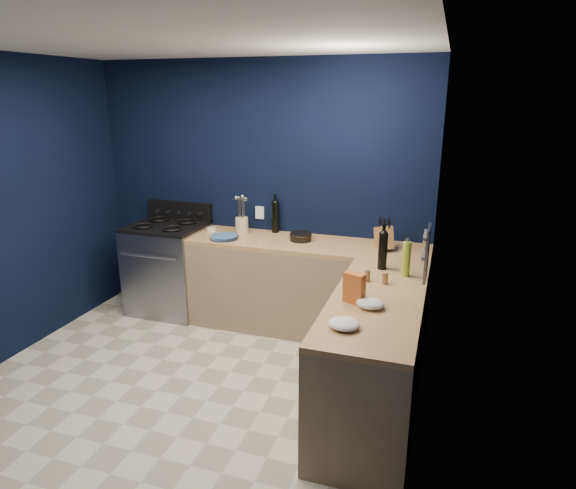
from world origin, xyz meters
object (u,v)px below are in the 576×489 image
at_px(gas_range, 169,269).
at_px(knife_block, 384,238).
at_px(utensil_crock, 242,225).
at_px(crouton_bag, 354,288).
at_px(plate_stack, 224,237).

bearing_deg(gas_range, knife_block, 0.73).
bearing_deg(gas_range, utensil_crock, 9.20).
bearing_deg(knife_block, crouton_bag, -120.06).
height_order(gas_range, knife_block, knife_block).
relative_size(utensil_crock, knife_block, 0.77).
height_order(plate_stack, crouton_bag, crouton_bag).
relative_size(gas_range, utensil_crock, 5.71).
xyz_separation_m(knife_block, crouton_bag, (-0.03, -1.29, 0.00)).
bearing_deg(crouton_bag, utensil_crock, 156.11).
bearing_deg(knife_block, utensil_crock, 147.04).
bearing_deg(gas_range, plate_stack, -9.59).
relative_size(knife_block, crouton_bag, 0.99).
distance_m(gas_range, crouton_bag, 2.61).
distance_m(knife_block, crouton_bag, 1.29).
bearing_deg(crouton_bag, knife_block, 109.35).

